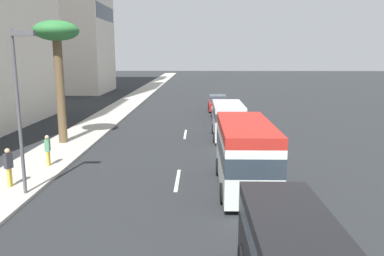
# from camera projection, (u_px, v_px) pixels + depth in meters

# --- Properties ---
(ground_plane) EXTENTS (198.00, 198.00, 0.00)m
(ground_plane) POSITION_uv_depth(u_px,v_px,m) (188.00, 116.00, 36.54)
(ground_plane) COLOR #26282B
(sidewalk_right) EXTENTS (162.00, 3.31, 0.15)m
(sidewalk_right) POSITION_uv_depth(u_px,v_px,m) (110.00, 115.00, 36.66)
(sidewalk_right) COLOR #B2ADA3
(sidewalk_right) RESTS_ON ground_plane
(lane_stripe_mid) EXTENTS (3.20, 0.16, 0.01)m
(lane_stripe_mid) POSITION_uv_depth(u_px,v_px,m) (177.00, 180.00, 18.08)
(lane_stripe_mid) COLOR silver
(lane_stripe_mid) RESTS_ON ground_plane
(lane_stripe_far) EXTENTS (3.20, 0.16, 0.01)m
(lane_stripe_far) POSITION_uv_depth(u_px,v_px,m) (185.00, 134.00, 28.39)
(lane_stripe_far) COLOR silver
(lane_stripe_far) RESTS_ON ground_plane
(car_lead) EXTENTS (4.06, 1.82, 1.54)m
(car_lead) POSITION_uv_depth(u_px,v_px,m) (222.00, 112.00, 34.55)
(car_lead) COLOR beige
(car_lead) RESTS_ON ground_plane
(minibus_second) EXTENTS (6.31, 2.36, 2.96)m
(minibus_second) POSITION_uv_depth(u_px,v_px,m) (245.00, 153.00, 16.74)
(minibus_second) COLOR silver
(minibus_second) RESTS_ON ground_plane
(car_third) EXTENTS (4.12, 1.91, 1.66)m
(car_third) POSITION_uv_depth(u_px,v_px,m) (217.00, 103.00, 39.96)
(car_third) COLOR #A51E1E
(car_third) RESTS_ON ground_plane
(van_fourth) EXTENTS (4.65, 2.05, 2.25)m
(van_fourth) POSITION_uv_depth(u_px,v_px,m) (290.00, 253.00, 8.94)
(van_fourth) COLOR black
(van_fourth) RESTS_ON ground_plane
(van_fifth) EXTENTS (5.13, 2.17, 2.46)m
(van_fifth) POSITION_uv_depth(u_px,v_px,m) (228.00, 118.00, 26.91)
(van_fifth) COLOR silver
(van_fifth) RESTS_ON ground_plane
(pedestrian_near_lamp) EXTENTS (0.38, 0.34, 1.72)m
(pedestrian_near_lamp) POSITION_uv_depth(u_px,v_px,m) (9.00, 166.00, 16.61)
(pedestrian_near_lamp) COLOR gold
(pedestrian_near_lamp) RESTS_ON sidewalk_right
(pedestrian_mid_block) EXTENTS (0.34, 0.25, 1.62)m
(pedestrian_mid_block) POSITION_uv_depth(u_px,v_px,m) (48.00, 149.00, 19.75)
(pedestrian_mid_block) COLOR gold
(pedestrian_mid_block) RESTS_ON sidewalk_right
(palm_tree) EXTENTS (2.81, 2.81, 7.80)m
(palm_tree) POSITION_uv_depth(u_px,v_px,m) (57.00, 41.00, 23.95)
(palm_tree) COLOR brown
(palm_tree) RESTS_ON sidewalk_right
(street_lamp) EXTENTS (0.24, 0.97, 6.68)m
(street_lamp) POSITION_uv_depth(u_px,v_px,m) (20.00, 95.00, 15.19)
(street_lamp) COLOR #4C4C51
(street_lamp) RESTS_ON sidewalk_right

